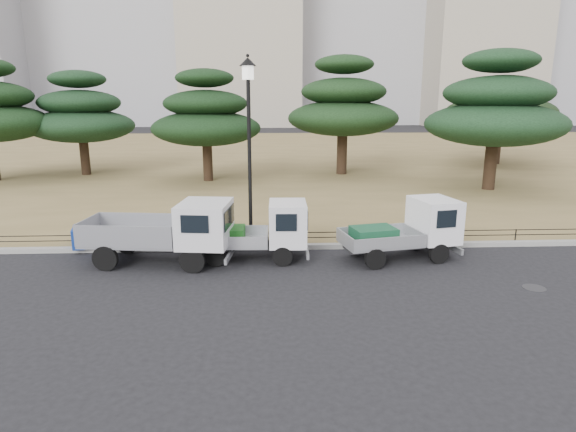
{
  "coord_description": "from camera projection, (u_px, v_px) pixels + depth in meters",
  "views": [
    {
      "loc": [
        -0.71,
        -13.0,
        4.94
      ],
      "look_at": [
        0.0,
        2.0,
        1.3
      ],
      "focal_mm": 30.0,
      "sensor_mm": 36.0,
      "label": 1
    }
  ],
  "objects": [
    {
      "name": "ground",
      "position": [
        291.0,
        276.0,
        13.82
      ],
      "size": [
        220.0,
        220.0,
        0.0
      ],
      "primitive_type": "plane",
      "color": "black"
    },
    {
      "name": "lawn",
      "position": [
        273.0,
        155.0,
        43.51
      ],
      "size": [
        120.0,
        56.0,
        0.15
      ],
      "primitive_type": "cube",
      "color": "olive",
      "rests_on": "ground"
    },
    {
      "name": "curb",
      "position": [
        287.0,
        247.0,
        16.33
      ],
      "size": [
        120.0,
        0.25,
        0.16
      ],
      "primitive_type": "cube",
      "color": "gray",
      "rests_on": "ground"
    },
    {
      "name": "truck_large",
      "position": [
        167.0,
        229.0,
        14.71
      ],
      "size": [
        4.62,
        2.25,
        1.94
      ],
      "rotation": [
        0.0,
        0.0,
        -0.12
      ],
      "color": "black",
      "rests_on": "ground"
    },
    {
      "name": "truck_kei_front",
      "position": [
        261.0,
        231.0,
        15.11
      ],
      "size": [
        3.51,
        1.59,
        1.84
      ],
      "rotation": [
        0.0,
        0.0,
        -0.03
      ],
      "color": "black",
      "rests_on": "ground"
    },
    {
      "name": "truck_kei_rear",
      "position": [
        408.0,
        230.0,
        15.18
      ],
      "size": [
        3.85,
        2.22,
        1.89
      ],
      "rotation": [
        0.0,
        0.0,
        0.21
      ],
      "color": "black",
      "rests_on": "ground"
    },
    {
      "name": "street_lamp",
      "position": [
        249.0,
        121.0,
        15.58
      ],
      "size": [
        0.54,
        0.54,
        6.09
      ],
      "color": "black",
      "rests_on": "lawn"
    },
    {
      "name": "pipe_fence",
      "position": [
        287.0,
        235.0,
        16.39
      ],
      "size": [
        38.0,
        0.04,
        0.4
      ],
      "color": "black",
      "rests_on": "lawn"
    },
    {
      "name": "tarp_pile",
      "position": [
        96.0,
        234.0,
        16.22
      ],
      "size": [
        1.61,
        1.35,
        0.93
      ],
      "rotation": [
        0.0,
        0.0,
        0.25
      ],
      "color": "navy",
      "rests_on": "lawn"
    },
    {
      "name": "manhole",
      "position": [
        534.0,
        288.0,
        12.95
      ],
      "size": [
        0.6,
        0.6,
        0.01
      ],
      "primitive_type": "cylinder",
      "color": "#2D2D30",
      "rests_on": "ground"
    },
    {
      "name": "pine_west_near",
      "position": [
        81.0,
        115.0,
        30.72
      ],
      "size": [
        6.6,
        6.6,
        6.6
      ],
      "color": "black",
      "rests_on": "lawn"
    },
    {
      "name": "pine_center_left",
      "position": [
        206.0,
        117.0,
        28.38
      ],
      "size": [
        6.45,
        6.45,
        6.55
      ],
      "color": "black",
      "rests_on": "lawn"
    },
    {
      "name": "pine_center_right",
      "position": [
        343.0,
        106.0,
        30.91
      ],
      "size": [
        7.12,
        7.12,
        7.55
      ],
      "color": "black",
      "rests_on": "lawn"
    },
    {
      "name": "pine_east_near",
      "position": [
        496.0,
        110.0,
        25.44
      ],
      "size": [
        7.29,
        7.29,
        7.36
      ],
      "color": "black",
      "rests_on": "lawn"
    },
    {
      "name": "pine_east_far",
      "position": [
        501.0,
        102.0,
        35.94
      ],
      "size": [
        8.0,
        8.0,
        8.04
      ],
      "color": "black",
      "rests_on": "lawn"
    }
  ]
}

